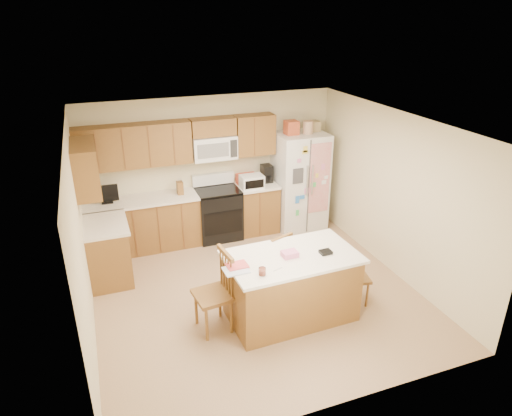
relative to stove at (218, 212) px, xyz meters
name	(u,v)px	position (x,y,z in m)	size (l,w,h in m)	color
ground	(255,292)	(0.00, -1.94, -0.47)	(4.50, 4.50, 0.00)	#8D6F5C
room_shell	(255,202)	(0.00, -1.94, 0.97)	(4.60, 4.60, 2.52)	beige
cabinetry	(163,200)	(-0.98, -0.15, 0.44)	(3.36, 1.56, 2.15)	brown
stove	(218,212)	(0.00, 0.00, 0.00)	(0.76, 0.65, 1.13)	black
refrigerator	(300,180)	(1.57, -0.06, 0.45)	(0.90, 0.79, 2.04)	white
island	(291,286)	(0.25, -2.61, 0.00)	(1.81, 1.04, 1.02)	brown
windsor_chair_left	(215,294)	(-0.76, -2.51, 0.04)	(0.50, 0.52, 1.09)	brown
windsor_chair_back	(274,264)	(0.28, -1.97, -0.03)	(0.52, 0.51, 0.95)	brown
windsor_chair_right	(354,277)	(1.21, -2.62, -0.07)	(0.42, 0.43, 0.86)	brown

